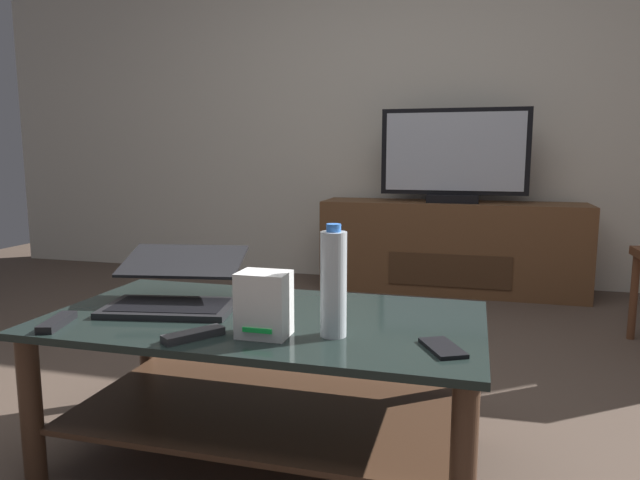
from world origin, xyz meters
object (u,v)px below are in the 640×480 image
(coffee_table, at_px, (265,361))
(water_bottle_near, at_px, (333,283))
(television, at_px, (454,158))
(cell_phone, at_px, (443,348))
(soundbar_remote, at_px, (57,322))
(tv_remote, at_px, (193,335))
(laptop, at_px, (176,288))
(media_cabinet, at_px, (451,247))
(router_box, at_px, (264,304))

(coffee_table, height_order, water_bottle_near, water_bottle_near)
(coffee_table, distance_m, television, 2.39)
(coffee_table, bearing_deg, cell_phone, -17.16)
(television, xyz_separation_m, soundbar_remote, (-0.95, -2.52, -0.43))
(television, distance_m, cell_phone, 2.48)
(television, distance_m, tv_remote, 2.61)
(coffee_table, distance_m, soundbar_remote, 0.58)
(television, xyz_separation_m, laptop, (-0.74, -2.25, -0.38))
(laptop, distance_m, cell_phone, 0.84)
(media_cabinet, xyz_separation_m, laptop, (-0.74, -2.27, 0.20))
(coffee_table, xyz_separation_m, water_bottle_near, (0.24, -0.12, 0.27))
(water_bottle_near, height_order, cell_phone, water_bottle_near)
(television, distance_m, router_box, 2.50)
(cell_phone, distance_m, tv_remote, 0.62)
(media_cabinet, xyz_separation_m, tv_remote, (-0.54, -2.54, 0.15))
(cell_phone, distance_m, soundbar_remote, 1.03)
(cell_phone, relative_size, soundbar_remote, 0.88)
(water_bottle_near, distance_m, cell_phone, 0.31)
(water_bottle_near, relative_size, soundbar_remote, 1.82)
(media_cabinet, distance_m, tv_remote, 2.60)
(media_cabinet, distance_m, router_box, 2.51)
(media_cabinet, relative_size, tv_remote, 10.55)
(television, distance_m, laptop, 2.40)
(tv_remote, relative_size, soundbar_remote, 1.00)
(cell_phone, relative_size, tv_remote, 0.88)
(media_cabinet, distance_m, cell_phone, 2.47)
(cell_phone, bearing_deg, water_bottle_near, 145.99)
(media_cabinet, xyz_separation_m, water_bottle_near, (-0.20, -2.43, 0.28))
(television, distance_m, water_bottle_near, 2.43)
(television, bearing_deg, laptop, -108.15)
(media_cabinet, relative_size, water_bottle_near, 5.81)
(water_bottle_near, height_order, tv_remote, water_bottle_near)
(media_cabinet, distance_m, laptop, 2.40)
(water_bottle_near, xyz_separation_m, cell_phone, (0.28, -0.03, -0.13))
(water_bottle_near, bearing_deg, coffee_table, 152.28)
(television, relative_size, laptop, 2.13)
(coffee_table, xyz_separation_m, cell_phone, (0.51, -0.16, 0.14))
(cell_phone, height_order, soundbar_remote, soundbar_remote)
(television, height_order, soundbar_remote, television)
(laptop, height_order, soundbar_remote, laptop)
(television, xyz_separation_m, cell_phone, (0.08, -2.44, -0.43))
(coffee_table, distance_m, water_bottle_near, 0.38)
(laptop, distance_m, tv_remote, 0.34)
(laptop, bearing_deg, media_cabinet, 72.01)
(water_bottle_near, relative_size, tv_remote, 1.82)
(television, bearing_deg, water_bottle_near, -94.73)
(coffee_table, xyz_separation_m, laptop, (-0.30, 0.03, 0.19))
(media_cabinet, bearing_deg, tv_remote, -101.89)
(media_cabinet, xyz_separation_m, soundbar_remote, (-0.95, -2.54, 0.15))
(tv_remote, height_order, soundbar_remote, same)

